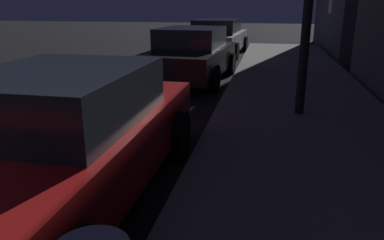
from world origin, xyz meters
name	(u,v)px	position (x,y,z in m)	size (l,w,h in m)	color
car_red	(61,139)	(2.85, 2.28, 0.70)	(2.06, 4.55, 1.43)	maroon
car_black	(191,55)	(2.85, 9.06, 0.71)	(2.20, 4.20, 1.43)	black
car_silver	(218,37)	(2.85, 14.55, 0.72)	(2.28, 4.53, 1.43)	#B7B7BF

